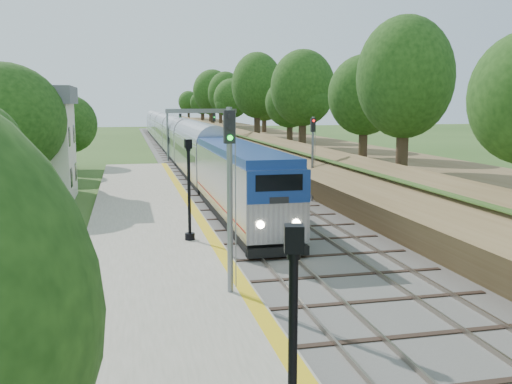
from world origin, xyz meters
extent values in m
plane|color=#2D4C19|center=(0.00, 0.00, 0.00)|extent=(320.00, 320.00, 0.00)
cube|color=#4C4944|center=(2.00, 60.00, 0.06)|extent=(9.50, 170.00, 0.12)
cube|color=gray|center=(-0.72, 60.00, 0.20)|extent=(0.08, 170.00, 0.16)
cube|color=gray|center=(0.72, 60.00, 0.20)|extent=(0.08, 170.00, 0.16)
cube|color=gray|center=(3.28, 60.00, 0.20)|extent=(0.08, 170.00, 0.16)
cube|color=gray|center=(4.72, 60.00, 0.20)|extent=(0.08, 170.00, 0.16)
cube|color=gray|center=(-5.20, 16.00, 0.19)|extent=(6.40, 68.00, 0.38)
cube|color=gold|center=(-2.35, 16.00, 0.39)|extent=(0.55, 68.00, 0.01)
cube|color=brown|center=(11.50, 60.00, 1.50)|extent=(9.00, 170.00, 3.00)
cube|color=brown|center=(7.60, 60.00, 1.30)|extent=(4.47, 170.00, 4.54)
cylinder|color=#332316|center=(10.00, 10.00, 4.31)|extent=(0.60, 0.60, 2.62)
sphere|color=#17350E|center=(10.00, 10.00, 7.88)|extent=(5.70, 5.70, 5.70)
cylinder|color=#332316|center=(10.00, 60.00, 4.31)|extent=(0.60, 0.60, 2.62)
sphere|color=#17350E|center=(10.00, 60.00, 7.88)|extent=(5.70, 5.70, 5.70)
cylinder|color=#332316|center=(10.00, 110.00, 4.31)|extent=(0.60, 0.60, 2.62)
sphere|color=#17350E|center=(10.00, 110.00, 7.88)|extent=(5.70, 5.70, 5.70)
cube|color=silver|center=(-14.00, 30.00, 3.40)|extent=(8.00, 6.00, 6.80)
cube|color=#595B61|center=(-14.00, 30.00, 7.40)|extent=(8.60, 6.60, 1.20)
cube|color=black|center=(-9.99, 28.20, 1.80)|extent=(0.05, 1.10, 1.30)
cube|color=black|center=(-9.99, 31.80, 1.80)|extent=(0.05, 1.10, 1.30)
cube|color=black|center=(-9.99, 28.20, 4.60)|extent=(0.05, 1.10, 1.30)
cube|color=black|center=(-9.99, 31.80, 4.60)|extent=(0.05, 1.10, 1.30)
cylinder|color=slate|center=(-1.50, 55.00, 3.10)|extent=(0.24, 0.24, 6.20)
cylinder|color=slate|center=(6.50, 55.00, 3.10)|extent=(0.24, 0.24, 6.20)
cube|color=slate|center=(2.50, 55.00, 5.95)|extent=(8.40, 0.25, 0.50)
cube|color=black|center=(0.00, 54.85, 5.20)|extent=(0.30, 0.20, 0.90)
cube|color=black|center=(4.00, 54.85, 5.20)|extent=(0.30, 0.20, 0.90)
cylinder|color=#332316|center=(-12.00, 26.00, 1.22)|extent=(0.60, 0.60, 2.45)
sphere|color=#17350E|center=(-12.00, 26.00, 4.55)|extent=(5.32, 5.32, 5.32)
cylinder|color=#332316|center=(-12.00, 42.00, 1.22)|extent=(0.60, 0.60, 2.45)
sphere|color=#17350E|center=(-12.00, 42.00, 4.55)|extent=(5.32, 5.32, 5.32)
cube|color=black|center=(0.00, 19.19, 0.56)|extent=(2.59, 16.22, 0.56)
cube|color=#B7BAC1|center=(0.00, 19.19, 2.44)|extent=(2.82, 16.89, 3.19)
cube|color=navy|center=(0.00, 19.19, 4.24)|extent=(2.70, 16.22, 0.41)
cube|color=navy|center=(0.00, 10.71, 3.33)|extent=(2.79, 0.10, 1.41)
cube|color=black|center=(0.00, 10.67, 3.52)|extent=(2.06, 0.06, 0.70)
cube|color=#A11C0F|center=(0.00, 19.19, 1.36)|extent=(2.84, 16.55, 0.09)
cube|color=#B7BAC1|center=(0.00, 37.62, 2.11)|extent=(2.82, 18.77, 3.66)
cube|color=#B7BAC1|center=(0.00, 56.99, 2.11)|extent=(2.82, 18.77, 3.66)
cube|color=#B7BAC1|center=(0.00, 76.36, 2.11)|extent=(2.82, 18.77, 3.66)
cube|color=#B7BAC1|center=(0.00, 95.73, 2.11)|extent=(2.82, 18.77, 3.66)
cube|color=#B7BAC1|center=(0.00, 115.10, 2.11)|extent=(2.82, 18.77, 3.66)
cylinder|color=black|center=(-3.83, -4.31, 2.57)|extent=(0.15, 0.15, 4.08)
cube|color=black|center=(-3.83, -4.31, 4.82)|extent=(0.35, 0.35, 0.42)
cube|color=silver|center=(-3.83, -4.31, 4.82)|extent=(0.25, 0.25, 0.31)
cylinder|color=black|center=(-3.43, 14.28, 0.54)|extent=(0.47, 0.47, 0.32)
cylinder|color=black|center=(-3.43, 14.28, 2.64)|extent=(0.15, 0.15, 4.20)
cube|color=black|center=(-3.43, 14.28, 4.96)|extent=(0.35, 0.35, 0.43)
cube|color=silver|center=(-3.43, 14.28, 4.96)|extent=(0.25, 0.25, 0.32)
cylinder|color=slate|center=(-2.90, 6.35, 3.55)|extent=(0.20, 0.20, 6.34)
cube|color=black|center=(-2.90, 6.35, 6.06)|extent=(0.37, 0.24, 1.09)
cylinder|color=#0CE526|center=(-2.90, 6.21, 6.06)|extent=(0.17, 0.07, 0.17)
cylinder|color=slate|center=(6.20, 24.80, 3.03)|extent=(0.17, 0.17, 5.81)
cube|color=black|center=(6.20, 24.80, 5.37)|extent=(0.32, 0.21, 0.94)
cylinder|color=#FF0C0C|center=(6.20, 24.68, 5.37)|extent=(0.15, 0.06, 0.15)
camera|label=1|loc=(-6.25, -12.34, 6.84)|focal=40.00mm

